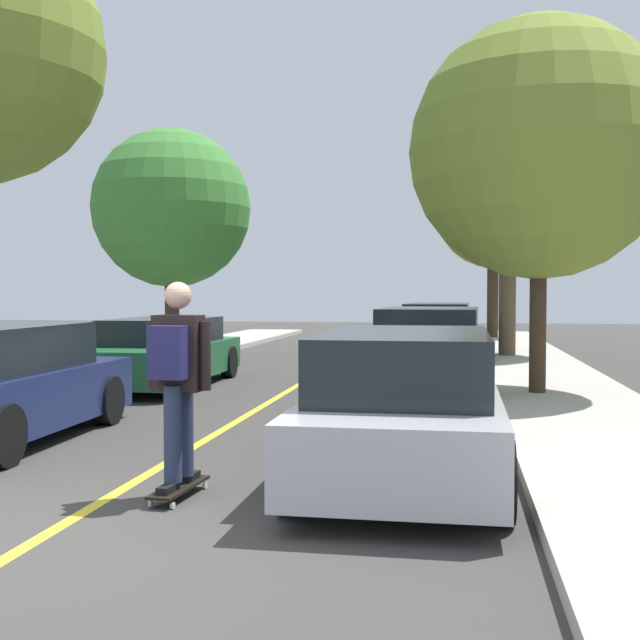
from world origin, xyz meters
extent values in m
plane|color=#3D3A38|center=(0.00, 0.00, 0.00)|extent=(80.00, 80.00, 0.00)
cube|color=gold|center=(0.00, 4.00, 0.00)|extent=(0.12, 39.20, 0.01)
cylinder|color=black|center=(-1.54, 2.07, 0.32)|extent=(0.24, 0.65, 0.64)
cylinder|color=black|center=(-1.61, 4.67, 0.32)|extent=(0.24, 0.65, 0.64)
cube|color=#1E5B33|center=(-2.45, 8.86, 0.49)|extent=(1.88, 4.67, 0.62)
cube|color=black|center=(-2.45, 8.92, 1.03)|extent=(1.63, 2.67, 0.46)
cylinder|color=black|center=(-1.58, 7.26, 0.32)|extent=(0.23, 0.64, 0.64)
cylinder|color=black|center=(-3.25, 7.23, 0.32)|extent=(0.23, 0.64, 0.64)
cylinder|color=black|center=(-1.65, 10.50, 0.32)|extent=(0.23, 0.64, 0.64)
cylinder|color=black|center=(-3.32, 10.47, 0.32)|extent=(0.23, 0.64, 0.64)
cube|color=#B7B7BC|center=(2.45, 2.42, 0.50)|extent=(1.73, 4.35, 0.63)
cube|color=black|center=(2.45, 2.38, 1.09)|extent=(1.52, 2.87, 0.56)
cylinder|color=black|center=(1.66, 3.90, 0.32)|extent=(0.22, 0.64, 0.64)
cylinder|color=black|center=(3.25, 3.89, 0.32)|extent=(0.22, 0.64, 0.64)
cylinder|color=black|center=(1.65, 0.95, 0.32)|extent=(0.22, 0.64, 0.64)
cylinder|color=black|center=(3.24, 0.95, 0.32)|extent=(0.22, 0.64, 0.64)
cube|color=white|center=(2.45, 8.91, 0.55)|extent=(2.03, 4.47, 0.73)
cube|color=black|center=(2.45, 9.01, 1.19)|extent=(1.74, 2.73, 0.55)
cylinder|color=black|center=(1.64, 10.44, 0.32)|extent=(0.24, 0.65, 0.64)
cylinder|color=black|center=(3.38, 10.38, 0.32)|extent=(0.24, 0.65, 0.64)
cylinder|color=black|center=(1.52, 7.45, 0.32)|extent=(0.24, 0.65, 0.64)
cylinder|color=black|center=(3.26, 7.38, 0.32)|extent=(0.24, 0.65, 0.64)
cube|color=#196066|center=(2.45, 15.40, 0.55)|extent=(1.89, 4.45, 0.75)
cube|color=black|center=(2.44, 15.27, 1.19)|extent=(1.62, 2.71, 0.52)
cylinder|color=black|center=(1.68, 16.93, 0.32)|extent=(0.24, 0.65, 0.64)
cylinder|color=black|center=(3.31, 16.88, 0.32)|extent=(0.24, 0.65, 0.64)
cylinder|color=black|center=(1.59, 13.93, 0.32)|extent=(0.24, 0.65, 0.64)
cylinder|color=black|center=(3.21, 13.88, 0.32)|extent=(0.24, 0.65, 0.64)
cube|color=#B7B7BC|center=(2.45, 21.53, 0.51)|extent=(2.03, 4.61, 0.66)
cube|color=black|center=(2.45, 21.39, 1.11)|extent=(1.74, 2.63, 0.53)
cylinder|color=black|center=(1.52, 23.08, 0.32)|extent=(0.24, 0.65, 0.64)
cylinder|color=black|center=(3.27, 23.14, 0.32)|extent=(0.24, 0.65, 0.64)
cylinder|color=black|center=(1.63, 19.93, 0.32)|extent=(0.24, 0.65, 0.64)
cylinder|color=black|center=(3.38, 19.99, 0.32)|extent=(0.24, 0.65, 0.64)
cylinder|color=#3D2D1E|center=(-4.20, 14.18, 1.45)|extent=(0.37, 0.37, 2.63)
sphere|color=#3D7F33|center=(-4.20, 14.18, 3.86)|extent=(3.99, 3.99, 3.99)
cylinder|color=#3D2D1E|center=(4.20, 7.98, 1.53)|extent=(0.27, 0.27, 2.79)
sphere|color=olive|center=(4.20, 7.98, 4.01)|extent=(4.13, 4.13, 4.13)
cylinder|color=brown|center=(4.20, 15.62, 1.87)|extent=(0.42, 0.42, 3.46)
sphere|color=#4C7A23|center=(4.20, 15.62, 5.10)|extent=(4.68, 4.68, 4.68)
cylinder|color=#3D2D1E|center=(4.20, 23.75, 1.70)|extent=(0.40, 0.40, 3.12)
sphere|color=olive|center=(4.20, 23.75, 4.60)|extent=(4.01, 4.01, 4.01)
cylinder|color=#B2140F|center=(-3.95, 6.35, 0.42)|extent=(0.20, 0.20, 0.55)
sphere|color=#B2140F|center=(-3.95, 6.35, 0.75)|extent=(0.18, 0.18, 0.18)
cube|color=black|center=(0.59, 1.26, 0.09)|extent=(0.29, 0.86, 0.02)
cylinder|color=beige|center=(0.53, 1.60, 0.03)|extent=(0.03, 0.06, 0.06)
cylinder|color=beige|center=(0.72, 1.59, 0.03)|extent=(0.03, 0.06, 0.06)
cylinder|color=beige|center=(0.47, 0.93, 0.03)|extent=(0.03, 0.06, 0.06)
cylinder|color=beige|center=(0.66, 0.91, 0.03)|extent=(0.03, 0.06, 0.06)
cube|color=#99999E|center=(0.62, 1.60, 0.07)|extent=(0.10, 0.05, 0.02)
cube|color=#99999E|center=(0.57, 0.92, 0.07)|extent=(0.10, 0.05, 0.02)
cube|color=black|center=(0.61, 1.48, 0.13)|extent=(0.12, 0.27, 0.06)
cube|color=black|center=(0.58, 1.04, 0.13)|extent=(0.12, 0.27, 0.06)
cylinder|color=#283351|center=(0.60, 1.38, 0.57)|extent=(0.16, 0.16, 0.81)
cylinder|color=#283351|center=(0.58, 1.14, 0.57)|extent=(0.16, 0.16, 0.81)
cube|color=black|center=(0.59, 1.26, 1.23)|extent=(0.42, 0.25, 0.64)
sphere|color=tan|center=(0.59, 1.26, 1.72)|extent=(0.23, 0.23, 0.23)
cylinder|color=black|center=(0.35, 1.28, 1.22)|extent=(0.10, 0.10, 0.58)
cylinder|color=black|center=(0.84, 1.24, 1.22)|extent=(0.10, 0.10, 0.58)
cube|color=#1E1E4C|center=(0.58, 1.06, 1.25)|extent=(0.31, 0.20, 0.44)
camera|label=1|loc=(2.90, -5.17, 1.75)|focal=44.84mm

